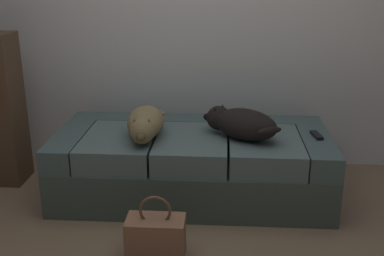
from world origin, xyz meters
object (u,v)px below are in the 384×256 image
dog_dark (241,123)px  tv_remote (317,135)px  handbag (156,237)px  couch (192,164)px  dog_tan (145,123)px

dog_dark → tv_remote: (0.51, 0.05, -0.09)m
tv_remote → handbag: tv_remote is taller
tv_remote → couch: bearing=169.0°
couch → tv_remote: 0.86m
handbag → dog_tan: bearing=102.7°
couch → tv_remote: bearing=-2.1°
dog_tan → tv_remote: (1.13, 0.09, -0.09)m
dog_tan → handbag: dog_tan is taller
dog_tan → tv_remote: bearing=4.5°
tv_remote → handbag: bearing=-150.7°
handbag → dog_dark: bearing=56.6°
couch → tv_remote: (0.83, -0.03, 0.24)m
dog_dark → handbag: 0.96m
dog_dark → handbag: bearing=-123.4°
dog_tan → tv_remote: dog_tan is taller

